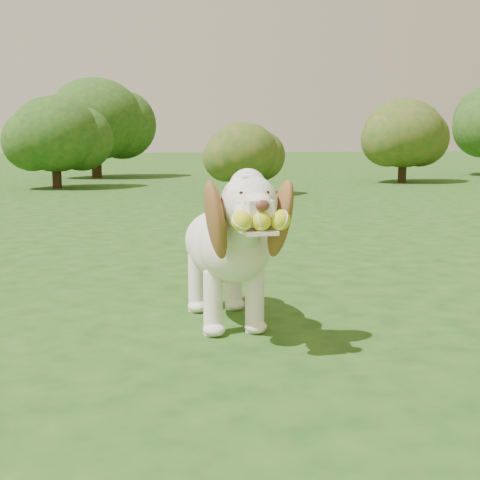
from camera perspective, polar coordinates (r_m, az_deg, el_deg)
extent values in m
plane|color=#194112|center=(3.69, -11.07, -6.26)|extent=(80.00, 80.00, 0.00)
ellipsoid|color=white|center=(3.43, -1.42, -0.48)|extent=(0.37, 0.70, 0.36)
ellipsoid|color=white|center=(3.18, -0.44, -0.46)|extent=(0.36, 0.36, 0.35)
ellipsoid|color=white|center=(3.67, -2.20, -0.06)|extent=(0.33, 0.33, 0.32)
cylinder|color=white|center=(3.03, 0.14, 0.88)|extent=(0.20, 0.28, 0.28)
sphere|color=white|center=(2.89, 0.77, 3.18)|extent=(0.26, 0.26, 0.25)
sphere|color=white|center=(2.90, 0.67, 4.55)|extent=(0.17, 0.17, 0.16)
cube|color=white|center=(2.75, 1.49, 2.80)|extent=(0.11, 0.15, 0.07)
ellipsoid|color=#592D28|center=(2.68, 1.93, 2.96)|extent=(0.06, 0.04, 0.05)
cube|color=white|center=(2.75, 1.57, 0.72)|extent=(0.14, 0.16, 0.02)
ellipsoid|color=brown|center=(2.87, -2.09, 1.69)|extent=(0.15, 0.24, 0.38)
ellipsoid|color=brown|center=(2.95, 3.46, 1.85)|extent=(0.14, 0.23, 0.38)
cylinder|color=white|center=(3.80, -2.64, 0.89)|extent=(0.07, 0.18, 0.14)
cylinder|color=white|center=(3.23, -2.32, -5.39)|extent=(0.10, 0.10, 0.31)
cylinder|color=white|center=(3.28, 1.26, -5.18)|extent=(0.10, 0.10, 0.31)
cylinder|color=white|center=(3.67, -3.71, -3.69)|extent=(0.10, 0.10, 0.31)
cylinder|color=white|center=(3.71, -0.54, -3.54)|extent=(0.10, 0.10, 0.31)
sphere|color=yellow|center=(2.68, 0.13, 1.62)|extent=(0.09, 0.09, 0.09)
sphere|color=yellow|center=(2.70, 1.80, 1.67)|extent=(0.09, 0.09, 0.09)
sphere|color=yellow|center=(2.73, 3.45, 1.72)|extent=(0.09, 0.09, 0.09)
cylinder|color=#382314|center=(11.09, 0.21, 4.84)|extent=(0.12, 0.12, 0.39)
ellipsoid|color=#154517|center=(11.07, 0.21, 7.52)|extent=(1.16, 1.16, 0.99)
cylinder|color=#382314|center=(16.39, -12.14, 6.54)|extent=(0.23, 0.23, 0.75)
ellipsoid|color=#154517|center=(16.38, -12.26, 10.06)|extent=(2.26, 2.26, 1.92)
cylinder|color=#382314|center=(14.74, 13.68, 5.91)|extent=(0.18, 0.18, 0.57)
ellipsoid|color=#154517|center=(14.72, 13.79, 8.85)|extent=(1.70, 1.70, 1.45)
cylinder|color=#382314|center=(13.08, -15.36, 5.49)|extent=(0.17, 0.17, 0.55)
ellipsoid|color=#154517|center=(13.06, -15.50, 8.72)|extent=(1.66, 1.66, 1.41)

